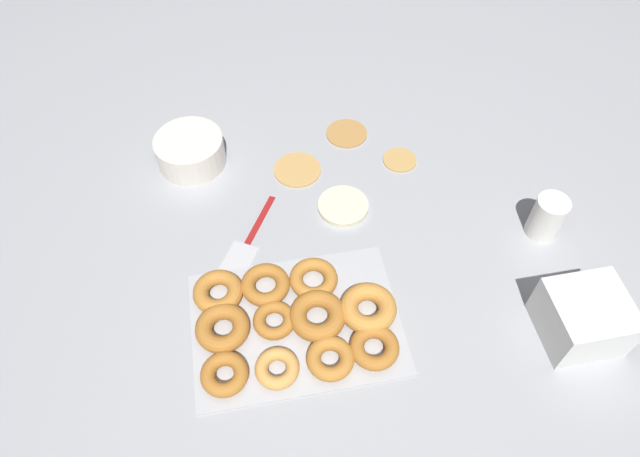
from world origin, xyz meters
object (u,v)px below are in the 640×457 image
Objects in this scene: pancake_0 at (297,169)px; batter_bowl at (190,151)px; container_stack at (583,318)px; spatula at (241,255)px; pancake_2 at (400,159)px; pancake_3 at (347,133)px; donut_tray at (294,320)px; pancake_1 at (343,206)px; paper_cup at (547,217)px.

pancake_0 is 0.70× the size of batter_bowl.
container_stack reaches higher than spatula.
container_stack is at bearing -67.34° from pancake_2.
container_stack is at bearing -62.82° from pancake_3.
donut_tray is 2.52× the size of batter_bowl.
pancake_1 is 0.55m from container_stack.
donut_tray is 0.20m from spatula.
spatula is at bearing -152.99° from pancake_2.
paper_cup reaches higher than pancake_0.
donut_tray is 0.51m from batter_bowl.
pancake_1 is 0.71× the size of batter_bowl.
pancake_0 is at bearing -144.92° from pancake_3.
container_stack is (0.32, -0.62, 0.05)m from pancake_3.
batter_bowl is at bearing 162.99° from pancake_0.
pancake_0 is 0.27m from spatula.
batter_bowl is 1.60× the size of paper_cup.
batter_bowl is at bearing 109.74° from donut_tray.
pancake_2 is 0.37m from paper_cup.
spatula is (-0.62, 0.30, -0.05)m from container_stack.
paper_cup is at bearing -47.09° from pancake_2.
batter_bowl is 0.93m from container_stack.
pancake_3 is (-0.11, 0.12, -0.00)m from pancake_2.
paper_cup is at bearing 115.57° from spatula.
pancake_3 is 0.55m from donut_tray.
pancake_3 is at bearing 66.90° from donut_tray.
pancake_1 is 0.47× the size of spatula.
pancake_3 is 0.72× the size of container_stack.
pancake_1 is at bearing 140.61° from spatula.
pancake_0 is at bearing 131.61° from container_stack.
container_stack is (0.21, -0.51, 0.05)m from pancake_2.
pancake_0 is 0.41m from donut_tray.
pancake_2 is 0.57× the size of container_stack.
donut_tray is 0.55m from container_stack.
pancake_0 is 0.58m from paper_cup.
pancake_3 is at bearing 75.79° from pancake_1.
paper_cup reaches higher than donut_tray.
donut_tray is at bearing 167.92° from container_stack.
container_stack reaches higher than pancake_2.
pancake_3 is 0.64× the size of batter_bowl.
pancake_2 is 0.51m from batter_bowl.
spatula is (-0.66, 0.06, -0.05)m from paper_cup.
pancake_0 is 1.12× the size of paper_cup.
pancake_0 is 0.25m from pancake_2.
pancake_1 is 1.40× the size of pancake_2.
batter_bowl is (-0.33, 0.21, 0.03)m from pancake_1.
pancake_2 is 0.16m from pancake_3.
batter_bowl is 0.83m from paper_cup.
donut_tray is (-0.33, -0.39, 0.01)m from pancake_2.
paper_cup is (0.04, 0.24, -0.00)m from container_stack.
batter_bowl reaches higher than spatula.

